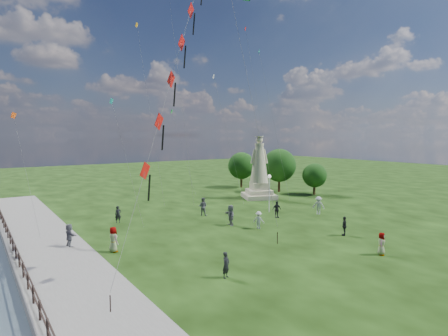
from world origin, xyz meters
TOP-DOWN VIEW (x-y plane):
  - ground at (36.75, 10.00)m, footprint 106.50×160.00m
  - waterfront at (-15.24, 8.99)m, footprint 200.00×200.00m
  - statue at (12.62, 19.80)m, footprint 5.26×5.26m
  - lamppost at (7.88, 12.38)m, footprint 0.37×0.37m
  - tree_row at (18.33, 23.93)m, footprint 7.66×15.43m
  - person_0 at (-6.58, -0.38)m, footprint 0.65×0.56m
  - person_2 at (2.31, 7.41)m, footprint 0.97×1.11m
  - person_3 at (6.66, 1.66)m, footprint 1.04×0.93m
  - person_4 at (4.63, -3.00)m, footprint 0.89×0.77m
  - person_5 at (-12.76, 10.88)m, footprint 0.94×1.65m
  - person_6 at (-7.21, 16.61)m, footprint 0.63×0.46m
  - person_7 at (1.07, 14.88)m, footprint 1.01×1.03m
  - person_8 at (11.34, 8.55)m, footprint 1.19×1.34m
  - person_9 at (6.59, 9.77)m, footprint 1.03×0.62m
  - person_10 at (-10.43, 8.05)m, footprint 0.72×0.98m
  - person_11 at (0.95, 9.79)m, footprint 1.12×1.88m
  - red_kite_train at (-7.12, 4.61)m, footprint 10.65×9.35m
  - small_kites at (3.06, 22.48)m, footprint 30.43×18.75m

SIDE VIEW (x-z plane):
  - ground at x=36.75m, z-range -0.60..0.00m
  - waterfront at x=-15.24m, z-range -0.82..0.69m
  - person_0 at x=-6.58m, z-range 0.00..1.52m
  - person_2 at x=2.31m, z-range 0.00..1.53m
  - person_4 at x=4.63m, z-range 0.00..1.56m
  - person_6 at x=-7.21m, z-range 0.00..1.59m
  - person_3 at x=6.66m, z-range 0.00..1.59m
  - person_9 at x=6.59m, z-range 0.00..1.66m
  - person_5 at x=-12.76m, z-range 0.00..1.68m
  - person_10 at x=-10.43m, z-range 0.00..1.80m
  - person_7 at x=1.07m, z-range 0.00..1.84m
  - person_8 at x=11.34m, z-range 0.00..1.86m
  - person_11 at x=0.95m, z-range 0.00..1.90m
  - lamppost at x=7.88m, z-range 0.89..4.92m
  - statue at x=12.62m, z-range -0.99..7.11m
  - tree_row at x=18.33m, z-range 0.39..6.67m
  - red_kite_train at x=-7.12m, z-range 2.47..22.92m
  - small_kites at x=3.06m, z-range -0.56..29.48m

